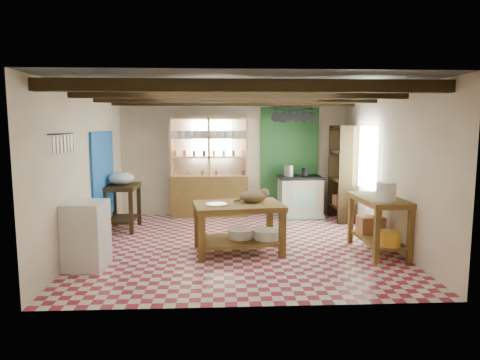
{
  "coord_description": "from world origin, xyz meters",
  "views": [
    {
      "loc": [
        -0.34,
        -7.05,
        2.02
      ],
      "look_at": [
        0.03,
        0.3,
        1.07
      ],
      "focal_mm": 32.0,
      "sensor_mm": 36.0,
      "label": 1
    }
  ],
  "objects_px": {
    "prep_table": "(122,207)",
    "cat": "(253,196)",
    "stove": "(300,196)",
    "right_counter": "(378,225)",
    "white_cabinet": "(87,235)",
    "work_table": "(238,228)"
  },
  "relations": [
    {
      "from": "white_cabinet",
      "to": "right_counter",
      "type": "height_order",
      "value": "white_cabinet"
    },
    {
      "from": "prep_table",
      "to": "work_table",
      "type": "bearing_deg",
      "value": -35.09
    },
    {
      "from": "right_counter",
      "to": "cat",
      "type": "height_order",
      "value": "cat"
    },
    {
      "from": "work_table",
      "to": "stove",
      "type": "relative_size",
      "value": 1.49
    },
    {
      "from": "white_cabinet",
      "to": "cat",
      "type": "bearing_deg",
      "value": 18.73
    },
    {
      "from": "right_counter",
      "to": "prep_table",
      "type": "bearing_deg",
      "value": 156.91
    },
    {
      "from": "work_table",
      "to": "white_cabinet",
      "type": "height_order",
      "value": "white_cabinet"
    },
    {
      "from": "stove",
      "to": "right_counter",
      "type": "xyz_separation_m",
      "value": [
        0.74,
        -2.7,
        -0.01
      ]
    },
    {
      "from": "work_table",
      "to": "right_counter",
      "type": "distance_m",
      "value": 2.22
    },
    {
      "from": "white_cabinet",
      "to": "work_table",
      "type": "bearing_deg",
      "value": 18.46
    },
    {
      "from": "prep_table",
      "to": "right_counter",
      "type": "bearing_deg",
      "value": -20.69
    },
    {
      "from": "cat",
      "to": "white_cabinet",
      "type": "bearing_deg",
      "value": 178.9
    },
    {
      "from": "stove",
      "to": "prep_table",
      "type": "height_order",
      "value": "stove"
    },
    {
      "from": "prep_table",
      "to": "cat",
      "type": "height_order",
      "value": "cat"
    },
    {
      "from": "work_table",
      "to": "prep_table",
      "type": "height_order",
      "value": "prep_table"
    },
    {
      "from": "prep_table",
      "to": "white_cabinet",
      "type": "bearing_deg",
      "value": -89.96
    },
    {
      "from": "prep_table",
      "to": "cat",
      "type": "distance_m",
      "value": 2.85
    },
    {
      "from": "stove",
      "to": "white_cabinet",
      "type": "relative_size",
      "value": 0.98
    },
    {
      "from": "work_table",
      "to": "stove",
      "type": "distance_m",
      "value": 2.94
    },
    {
      "from": "prep_table",
      "to": "stove",
      "type": "bearing_deg",
      "value": 15.82
    },
    {
      "from": "work_table",
      "to": "stove",
      "type": "xyz_separation_m",
      "value": [
        1.48,
        2.55,
        0.06
      ]
    },
    {
      "from": "prep_table",
      "to": "cat",
      "type": "xyz_separation_m",
      "value": [
        2.4,
        -1.47,
        0.44
      ]
    }
  ]
}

